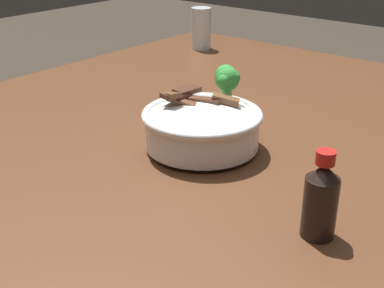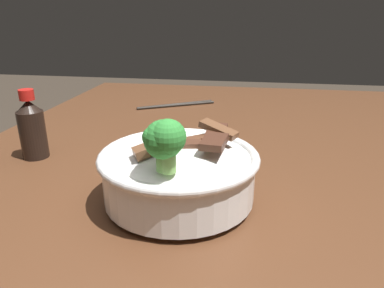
# 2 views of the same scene
# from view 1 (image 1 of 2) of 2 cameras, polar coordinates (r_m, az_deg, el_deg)

# --- Properties ---
(dining_table) EXTENTS (1.57, 1.08, 0.77)m
(dining_table) POSITION_cam_1_polar(r_m,az_deg,el_deg) (1.01, -3.95, -3.45)
(dining_table) COLOR #56331E
(dining_table) RESTS_ON ground
(rice_bowl) EXTENTS (0.21, 0.21, 0.14)m
(rice_bowl) POSITION_cam_1_polar(r_m,az_deg,el_deg) (0.91, 1.22, 2.40)
(rice_bowl) COLOR white
(rice_bowl) RESTS_ON dining_table
(drinking_glass) EXTENTS (0.06, 0.06, 0.12)m
(drinking_glass) POSITION_cam_1_polar(r_m,az_deg,el_deg) (1.62, 1.01, 12.37)
(drinking_glass) COLOR white
(drinking_glass) RESTS_ON dining_table
(soy_sauce_bottle) EXTENTS (0.05, 0.05, 0.12)m
(soy_sauce_bottle) POSITION_cam_1_polar(r_m,az_deg,el_deg) (0.69, 14.00, -5.96)
(soy_sauce_bottle) COLOR black
(soy_sauce_bottle) RESTS_ON dining_table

